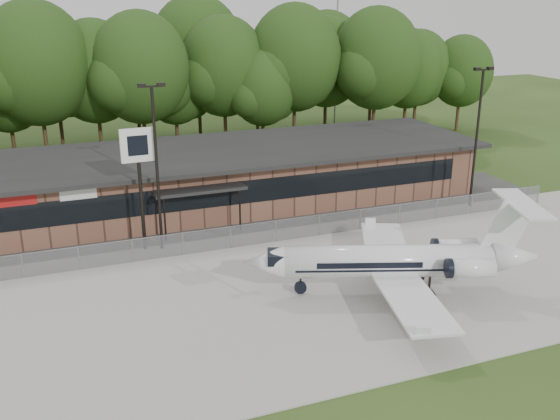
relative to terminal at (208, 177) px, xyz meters
name	(u,v)px	position (x,y,z in m)	size (l,w,h in m)	color
ground	(358,376)	(0.00, -23.94, -2.18)	(160.00, 160.00, 0.00)	#2B3F16
apron	(287,294)	(0.00, -15.94, -2.14)	(64.00, 18.00, 0.08)	#9E9B93
parking_lot	(226,223)	(0.00, -4.44, -2.15)	(50.00, 9.00, 0.06)	#383835
terminal	(208,177)	(0.00, 0.00, 0.00)	(41.00, 11.65, 4.30)	brown
fence	(246,235)	(0.00, -8.94, -1.40)	(46.00, 0.04, 1.52)	gray
treeline	(159,76)	(0.00, 18.06, 5.32)	(72.00, 12.00, 15.00)	#1E3711
radio_mast	(337,17)	(22.00, 24.06, 10.32)	(0.20, 0.20, 25.00)	gray
light_pole_mid	(156,156)	(-5.00, -7.44, 3.80)	(1.55, 0.30, 10.23)	black
light_pole_right	(478,128)	(18.00, -7.44, 3.80)	(1.55, 0.30, 10.23)	black
business_jet	(398,262)	(5.39, -17.97, -0.33)	(15.18, 13.59, 5.17)	white
pole_sign	(138,158)	(-6.00, -7.14, 3.67)	(2.01, 0.32, 7.64)	black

